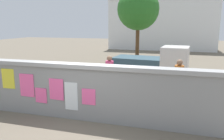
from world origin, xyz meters
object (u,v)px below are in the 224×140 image
(auto_rickshaw_truck, at_px, (154,65))
(bicycle_near, at_px, (31,87))
(bicycle_far, at_px, (98,96))
(motorcycle, at_px, (73,76))
(tree_roadside, at_px, (138,9))
(person_bystander, at_px, (110,71))
(person_walking, at_px, (179,76))

(auto_rickshaw_truck, xyz_separation_m, bicycle_near, (-4.59, -3.49, -0.54))
(auto_rickshaw_truck, distance_m, bicycle_far, 4.12)
(auto_rickshaw_truck, height_order, motorcycle, auto_rickshaw_truck)
(bicycle_far, bearing_deg, auto_rickshaw_truck, 66.36)
(bicycle_far, bearing_deg, motorcycle, 131.97)
(auto_rickshaw_truck, relative_size, motorcycle, 1.96)
(bicycle_far, bearing_deg, tree_roadside, 91.11)
(motorcycle, xyz_separation_m, bicycle_near, (-0.91, -2.02, -0.10))
(motorcycle, bearing_deg, person_bystander, -22.18)
(auto_rickshaw_truck, bearing_deg, person_walking, -66.03)
(motorcycle, relative_size, person_walking, 1.17)
(bicycle_far, height_order, tree_roadside, tree_roadside)
(bicycle_far, xyz_separation_m, person_walking, (2.78, 1.18, 0.62))
(bicycle_near, bearing_deg, bicycle_far, -4.93)
(motorcycle, relative_size, bicycle_near, 1.14)
(motorcycle, xyz_separation_m, person_walking, (4.82, -1.09, 0.52))
(motorcycle, bearing_deg, bicycle_near, -114.27)
(person_walking, bearing_deg, auto_rickshaw_truck, 113.97)
(auto_rickshaw_truck, xyz_separation_m, person_bystander, (-1.62, -2.32, 0.09))
(auto_rickshaw_truck, distance_m, tree_roadside, 6.95)
(bicycle_near, distance_m, person_walking, 5.84)
(auto_rickshaw_truck, bearing_deg, motorcycle, -158.21)
(person_walking, distance_m, person_bystander, 2.77)
(auto_rickshaw_truck, xyz_separation_m, bicycle_far, (-1.64, -3.75, -0.54))
(auto_rickshaw_truck, height_order, person_walking, auto_rickshaw_truck)
(auto_rickshaw_truck, bearing_deg, tree_roadside, 107.05)
(motorcycle, height_order, bicycle_near, bicycle_near)
(person_walking, relative_size, tree_roadside, 0.29)
(auto_rickshaw_truck, bearing_deg, bicycle_far, -113.64)
(bicycle_near, distance_m, bicycle_far, 2.96)
(person_bystander, bearing_deg, auto_rickshaw_truck, 55.08)
(person_walking, bearing_deg, motorcycle, 167.28)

